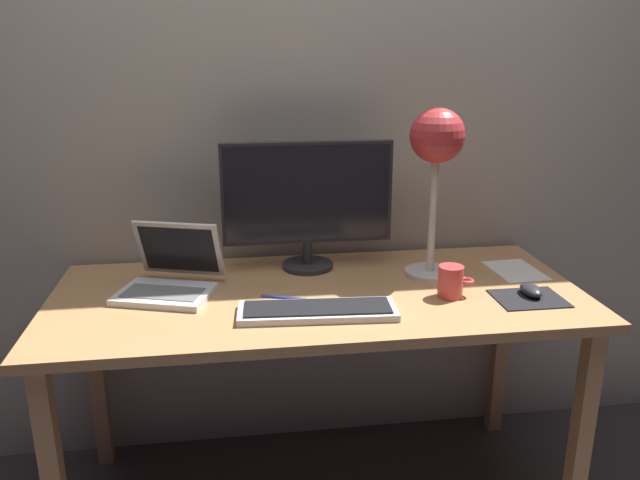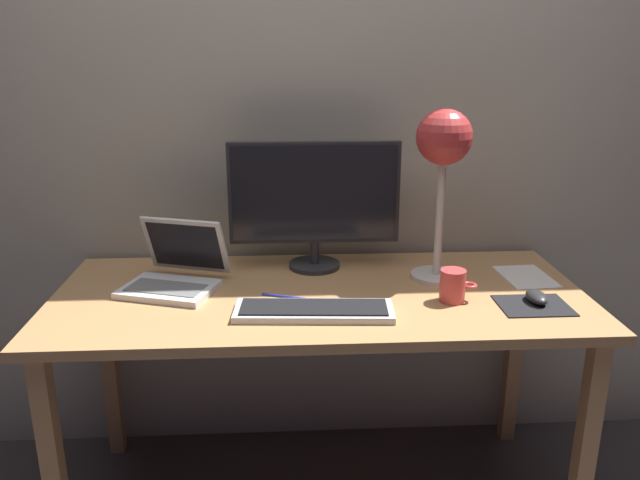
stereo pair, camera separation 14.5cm
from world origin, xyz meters
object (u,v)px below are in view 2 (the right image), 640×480
Objects in this scene: pen at (284,296)px; desk_lamp at (443,151)px; monitor at (314,198)px; mouse at (537,297)px; keyboard_main at (314,310)px; coffee_mug at (453,286)px; laptop at (177,268)px.

desk_lamp is at bearing 15.61° from pen.
monitor is 0.36m from pen.
monitor is 5.80× the size of mouse.
desk_lamp reaches higher than keyboard_main.
desk_lamp is at bearing -17.80° from monitor.
desk_lamp is 0.41m from coffee_mug.
monitor reaches higher than laptop.
monitor reaches higher than coffee_mug.
mouse is (1.06, -0.20, -0.04)m from laptop.
mouse is 0.24m from coffee_mug.
keyboard_main is 3.20× the size of pen.
monitor is at bearing 162.20° from desk_lamp.
keyboard_main is 0.63m from desk_lamp.
laptop is 0.89m from desk_lamp.
keyboard_main is at bearing -30.65° from laptop.
laptop is 3.10× the size of coffee_mug.
pen is at bearing -19.80° from laptop.
laptop is (-0.43, -0.14, -0.18)m from monitor.
keyboard_main is 0.48m from laptop.
laptop is at bearing 169.18° from mouse.
pen is at bearing -164.39° from desk_lamp.
monitor is 5.11× the size of coffee_mug.
keyboard_main is 0.15m from pen.
monitor is at bearing 87.00° from keyboard_main.
monitor is 0.49m from laptop.
laptop is 0.84m from coffee_mug.
monitor is at bearing 141.08° from coffee_mug.
desk_lamp is (0.41, 0.26, 0.40)m from keyboard_main.
keyboard_main is 0.84× the size of desk_lamp.
keyboard_main is at bearing -147.15° from desk_lamp.
mouse is (0.24, -0.22, -0.39)m from desk_lamp.
coffee_mug is (0.39, -0.31, -0.19)m from monitor.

